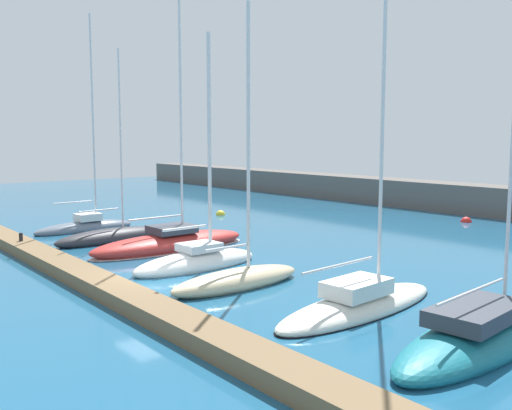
{
  "coord_description": "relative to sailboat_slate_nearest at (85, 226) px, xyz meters",
  "views": [
    {
      "loc": [
        20.79,
        -11.1,
        6.16
      ],
      "look_at": [
        -1.42,
        6.57,
        2.8
      ],
      "focal_mm": 40.46,
      "sensor_mm": 36.0,
      "label": 1
    }
  ],
  "objects": [
    {
      "name": "sailboat_slate_nearest",
      "position": [
        0.0,
        0.0,
        0.0
      ],
      "size": [
        2.19,
        6.9,
        14.43
      ],
      "rotation": [
        0.0,
        0.0,
        1.63
      ],
      "color": "slate",
      "rests_on": "ground_plane"
    },
    {
      "name": "sailboat_ivory_sixth",
      "position": [
        23.15,
        0.76,
        -0.05
      ],
      "size": [
        2.99,
        8.56,
        14.91
      ],
      "rotation": [
        0.0,
        0.0,
        1.65
      ],
      "color": "silver",
      "rests_on": "ground_plane"
    },
    {
      "name": "mooring_buoy_yellow",
      "position": [
        -0.76,
        11.46,
        -0.31
      ],
      "size": [
        0.75,
        0.75,
        0.75
      ],
      "primitive_type": "sphere",
      "color": "yellow",
      "rests_on": "ground_plane"
    },
    {
      "name": "sailboat_sand_fifth",
      "position": [
        17.83,
        -0.71,
        0.08
      ],
      "size": [
        2.01,
        6.43,
        11.74
      ],
      "rotation": [
        0.0,
        0.0,
        1.6
      ],
      "color": "beige",
      "rests_on": "ground_plane"
    },
    {
      "name": "ground_plane",
      "position": [
        15.72,
        -3.49,
        -0.31
      ],
      "size": [
        120.0,
        120.0,
        0.0
      ],
      "primitive_type": "plane",
      "color": "#1E567A"
    },
    {
      "name": "sailboat_charcoal_second",
      "position": [
        4.77,
        -0.37,
        -0.01
      ],
      "size": [
        2.56,
        7.11,
        11.56
      ],
      "rotation": [
        0.0,
        0.0,
        1.67
      ],
      "color": "#2D2D33",
      "rests_on": "ground_plane"
    },
    {
      "name": "mooring_buoy_red",
      "position": [
        13.57,
        23.23,
        -0.31
      ],
      "size": [
        0.77,
        0.77,
        0.77
      ],
      "primitive_type": "sphere",
      "color": "red",
      "rests_on": "ground_plane"
    },
    {
      "name": "sailboat_red_third",
      "position": [
        9.11,
        1.19,
        0.09
      ],
      "size": [
        3.1,
        9.67,
        16.0
      ],
      "rotation": [
        0.0,
        0.0,
        1.6
      ],
      "color": "#B72D28",
      "rests_on": "ground_plane"
    },
    {
      "name": "dock_pier",
      "position": [
        15.72,
        -5.44,
        -0.02
      ],
      "size": [
        38.16,
        1.44,
        0.58
      ],
      "primitive_type": "cube",
      "color": "brown",
      "rests_on": "ground_plane"
    },
    {
      "name": "dock_bollard",
      "position": [
        4.63,
        -5.44,
        0.49
      ],
      "size": [
        0.2,
        0.2,
        0.44
      ],
      "primitive_type": "cylinder",
      "color": "black",
      "rests_on": "dock_pier"
    },
    {
      "name": "sailboat_teal_seventh",
      "position": [
        27.67,
        1.43,
        0.02
      ],
      "size": [
        3.59,
        10.28,
        21.05
      ],
      "rotation": [
        0.0,
        0.0,
        1.67
      ],
      "color": "#19707F",
      "rests_on": "ground_plane"
    },
    {
      "name": "sailboat_white_fourth",
      "position": [
        13.77,
        -0.09,
        0.02
      ],
      "size": [
        2.39,
        6.83,
        11.4
      ],
      "rotation": [
        0.0,
        0.0,
        1.61
      ],
      "color": "white",
      "rests_on": "ground_plane"
    }
  ]
}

